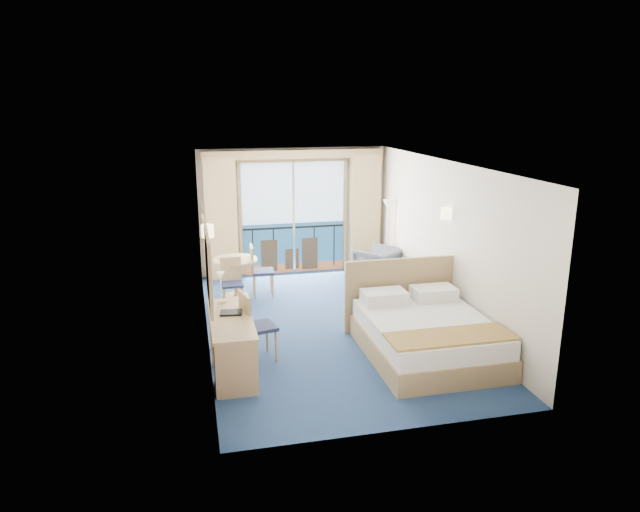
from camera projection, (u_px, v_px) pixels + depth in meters
The scene contains 22 objects.
floor at pixel (329, 325), 9.56m from camera, with size 6.50×6.50×0.00m, color navy.
room_walls at pixel (330, 221), 9.09m from camera, with size 4.04×6.54×2.72m.
balcony_door at pixel (293, 221), 12.28m from camera, with size 2.36×0.03×2.52m.
curtain_left at pixel (221, 219), 11.78m from camera, with size 0.65×0.22×2.55m, color tan.
curtain_right at pixel (365, 213), 12.45m from camera, with size 0.65×0.22×2.55m, color tan.
pelmet at pixel (294, 154), 11.80m from camera, with size 3.80×0.25×0.18m, color #A58359.
mirror at pixel (209, 269), 7.31m from camera, with size 0.05×1.25×0.95m.
wall_print at pixel (204, 232), 9.13m from camera, with size 0.04×0.42×0.52m.
sconce_left at pixel (207, 231), 8.09m from camera, with size 0.18×0.18×0.18m, color #FFEDB2.
sconce_right at pixel (446, 214), 9.35m from camera, with size 0.18×0.18×0.18m, color #FFEDB2.
bed at pixel (425, 333), 8.38m from camera, with size 1.90×2.26×1.19m.
nightstand at pixel (431, 304), 9.75m from camera, with size 0.44×0.42×0.57m, color #9C8352.
phone at pixel (429, 285), 9.70m from camera, with size 0.19×0.15×0.08m, color silver.
armchair at pixel (378, 265), 11.73m from camera, with size 0.80×0.82×0.75m, color #424950.
floor_lamp at pixel (388, 219), 11.89m from camera, with size 0.23×0.23×1.66m.
desk at pixel (235, 354), 7.45m from camera, with size 0.57×1.66×0.78m.
desk_chair at pixel (253, 322), 8.14m from camera, with size 0.54×0.53×1.03m.
folder at pixel (231, 313), 7.92m from camera, with size 0.30×0.22×0.03m, color black.
desk_lamp at pixel (221, 281), 8.27m from camera, with size 0.12×0.12×0.45m.
round_table at pixel (235, 268), 10.83m from camera, with size 0.84×0.84×0.75m.
table_chair_a at pixel (258, 268), 10.90m from camera, with size 0.45×0.44×0.99m.
table_chair_b at pixel (232, 279), 10.38m from camera, with size 0.39×0.40×0.89m.
Camera 1 is at (-2.15, -8.66, 3.62)m, focal length 32.00 mm.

